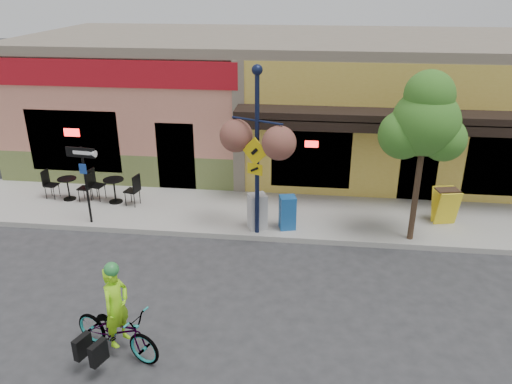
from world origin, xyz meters
TOP-DOWN VIEW (x-y plane):
  - ground at (0.00, 0.00)m, footprint 90.00×90.00m
  - sidewalk at (0.00, 2.00)m, footprint 24.00×3.00m
  - curb at (0.00, 0.55)m, footprint 24.00×0.12m
  - building at (0.00, 7.50)m, footprint 18.20×8.20m
  - bicycle at (-2.14, -4.00)m, footprint 1.97×1.25m
  - cyclist_rider at (-2.09, -4.00)m, footprint 0.54×0.66m
  - lamp_post at (-0.13, 0.72)m, footprint 1.51×1.06m
  - one_way_sign at (-4.75, 0.78)m, footprint 0.85×0.27m
  - cafe_set_left at (-6.05, 2.17)m, footprint 1.55×0.89m
  - cafe_set_right at (-4.58, 2.14)m, footprint 1.74×1.13m
  - newspaper_box_blue at (0.65, 1.05)m, footprint 0.49×0.46m
  - newspaper_box_grey at (-0.15, 0.97)m, footprint 0.58×0.56m
  - street_tree at (3.84, 0.84)m, footprint 2.04×2.04m
  - sandwich_board at (4.93, 1.71)m, footprint 0.68×0.56m

SIDE VIEW (x-z plane):
  - ground at x=0.00m, z-range 0.00..0.00m
  - sidewalk at x=0.00m, z-range 0.00..0.15m
  - curb at x=0.00m, z-range 0.00..0.15m
  - bicycle at x=-2.14m, z-range 0.00..0.98m
  - cafe_set_left at x=-6.05m, z-range 0.15..1.04m
  - newspaper_box_blue at x=0.65m, z-range 0.15..1.07m
  - cafe_set_right at x=-4.58m, z-range 0.15..1.12m
  - newspaper_box_grey at x=-0.15m, z-range 0.15..1.12m
  - sandwich_board at x=4.93m, z-range 0.15..1.15m
  - cyclist_rider at x=-2.09m, z-range 0.00..1.55m
  - one_way_sign at x=-4.75m, z-range 0.15..2.33m
  - building at x=0.00m, z-range 0.00..4.50m
  - street_tree at x=3.84m, z-range 0.15..4.52m
  - lamp_post at x=-0.13m, z-range 0.15..4.54m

